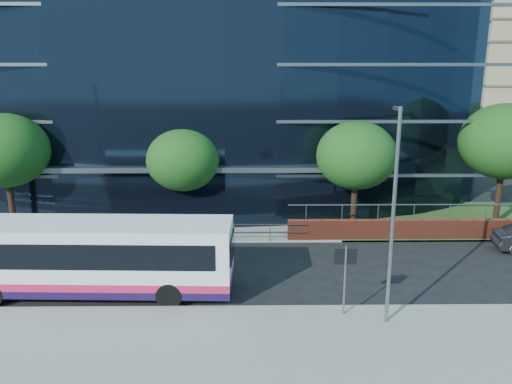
{
  "coord_description": "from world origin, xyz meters",
  "views": [
    {
      "loc": [
        0.91,
        -19.16,
        9.39
      ],
      "look_at": [
        1.23,
        8.0,
        2.65
      ],
      "focal_mm": 35.0,
      "sensor_mm": 36.0,
      "label": 1
    }
  ],
  "objects_px": {
    "streetlight_east": "(393,212)",
    "tree_far_a": "(5,151)",
    "tree_far_b": "(183,160)",
    "tree_far_c": "(356,156)",
    "street_sign": "(345,266)",
    "city_bus": "(95,257)",
    "tree_far_d": "(505,142)",
    "tree_dist_e": "(445,111)"
  },
  "relations": [
    {
      "from": "tree_far_a",
      "to": "tree_dist_e",
      "type": "xyz_separation_m",
      "value": [
        37.0,
        31.0,
        -0.33
      ]
    },
    {
      "from": "tree_far_d",
      "to": "streetlight_east",
      "type": "distance_m",
      "value": 15.77
    },
    {
      "from": "tree_far_c",
      "to": "city_bus",
      "type": "height_order",
      "value": "tree_far_c"
    },
    {
      "from": "tree_far_d",
      "to": "city_bus",
      "type": "relative_size",
      "value": 0.63
    },
    {
      "from": "street_sign",
      "to": "streetlight_east",
      "type": "relative_size",
      "value": 0.35
    },
    {
      "from": "tree_dist_e",
      "to": "city_bus",
      "type": "relative_size",
      "value": 0.55
    },
    {
      "from": "streetlight_east",
      "to": "city_bus",
      "type": "distance_m",
      "value": 12.26
    },
    {
      "from": "streetlight_east",
      "to": "tree_far_a",
      "type": "bearing_deg",
      "value": 149.54
    },
    {
      "from": "tree_far_a",
      "to": "tree_far_b",
      "type": "distance_m",
      "value": 10.03
    },
    {
      "from": "tree_far_a",
      "to": "streetlight_east",
      "type": "height_order",
      "value": "streetlight_east"
    },
    {
      "from": "tree_far_b",
      "to": "city_bus",
      "type": "xyz_separation_m",
      "value": [
        -2.62,
        -8.9,
        -2.52
      ]
    },
    {
      "from": "tree_far_a",
      "to": "street_sign",
      "type": "bearing_deg",
      "value": -31.17
    },
    {
      "from": "tree_far_d",
      "to": "streetlight_east",
      "type": "height_order",
      "value": "streetlight_east"
    },
    {
      "from": "street_sign",
      "to": "streetlight_east",
      "type": "height_order",
      "value": "streetlight_east"
    },
    {
      "from": "street_sign",
      "to": "streetlight_east",
      "type": "xyz_separation_m",
      "value": [
        1.5,
        -0.59,
        2.29
      ]
    },
    {
      "from": "tree_dist_e",
      "to": "streetlight_east",
      "type": "distance_m",
      "value": 45.85
    },
    {
      "from": "tree_far_a",
      "to": "tree_far_d",
      "type": "bearing_deg",
      "value": 1.97
    },
    {
      "from": "tree_far_d",
      "to": "streetlight_east",
      "type": "bearing_deg",
      "value": -129.4
    },
    {
      "from": "tree_far_c",
      "to": "city_bus",
      "type": "distance_m",
      "value": 15.42
    },
    {
      "from": "tree_far_d",
      "to": "city_bus",
      "type": "distance_m",
      "value": 23.83
    },
    {
      "from": "tree_dist_e",
      "to": "tree_far_b",
      "type": "bearing_deg",
      "value": -131.52
    },
    {
      "from": "street_sign",
      "to": "tree_far_c",
      "type": "xyz_separation_m",
      "value": [
        2.5,
        10.59,
        2.39
      ]
    },
    {
      "from": "tree_far_d",
      "to": "city_bus",
      "type": "xyz_separation_m",
      "value": [
        -21.62,
        -9.4,
        -3.5
      ]
    },
    {
      "from": "tree_far_b",
      "to": "city_bus",
      "type": "bearing_deg",
      "value": -106.4
    },
    {
      "from": "tree_far_a",
      "to": "tree_far_b",
      "type": "xyz_separation_m",
      "value": [
        10.0,
        0.5,
        -0.65
      ]
    },
    {
      "from": "streetlight_east",
      "to": "tree_dist_e",
      "type": "bearing_deg",
      "value": 66.89
    },
    {
      "from": "tree_far_b",
      "to": "tree_dist_e",
      "type": "relative_size",
      "value": 0.93
    },
    {
      "from": "tree_far_c",
      "to": "streetlight_east",
      "type": "distance_m",
      "value": 11.22
    },
    {
      "from": "street_sign",
      "to": "tree_far_a",
      "type": "height_order",
      "value": "tree_far_a"
    },
    {
      "from": "tree_dist_e",
      "to": "streetlight_east",
      "type": "xyz_separation_m",
      "value": [
        -18.0,
        -42.17,
        -0.1
      ]
    },
    {
      "from": "tree_far_c",
      "to": "city_bus",
      "type": "xyz_separation_m",
      "value": [
        -12.62,
        -8.4,
        -2.85
      ]
    },
    {
      "from": "streetlight_east",
      "to": "tree_far_c",
      "type": "bearing_deg",
      "value": 84.89
    },
    {
      "from": "tree_far_d",
      "to": "city_bus",
      "type": "bearing_deg",
      "value": -156.5
    },
    {
      "from": "tree_far_c",
      "to": "tree_far_d",
      "type": "xyz_separation_m",
      "value": [
        9.0,
        1.0,
        0.65
      ]
    },
    {
      "from": "tree_far_a",
      "to": "tree_dist_e",
      "type": "bearing_deg",
      "value": 39.96
    },
    {
      "from": "tree_far_c",
      "to": "tree_far_d",
      "type": "bearing_deg",
      "value": 6.34
    },
    {
      "from": "street_sign",
      "to": "tree_far_b",
      "type": "distance_m",
      "value": 13.54
    },
    {
      "from": "tree_far_d",
      "to": "tree_dist_e",
      "type": "xyz_separation_m",
      "value": [
        8.0,
        30.0,
        -0.65
      ]
    },
    {
      "from": "tree_dist_e",
      "to": "streetlight_east",
      "type": "relative_size",
      "value": 0.81
    },
    {
      "from": "tree_far_b",
      "to": "city_bus",
      "type": "height_order",
      "value": "tree_far_b"
    },
    {
      "from": "tree_far_a",
      "to": "tree_far_d",
      "type": "height_order",
      "value": "tree_far_d"
    },
    {
      "from": "tree_far_b",
      "to": "tree_far_c",
      "type": "distance_m",
      "value": 10.02
    }
  ]
}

